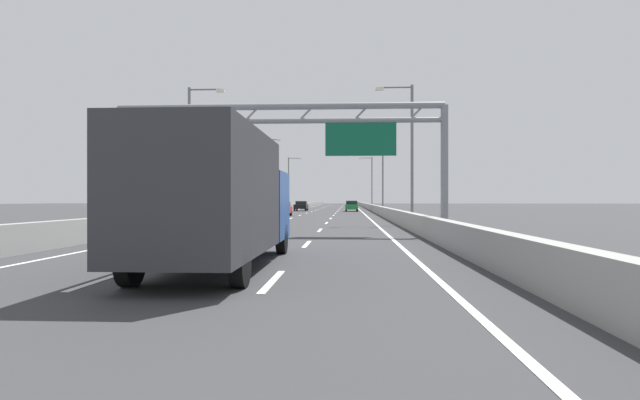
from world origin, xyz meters
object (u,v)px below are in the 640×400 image
streetlamp_left_far (263,171)px  streetlamp_right_far (381,170)px  streetlamp_left_mid (193,146)px  box_truck (219,197)px  orange_car (235,214)px  streetlamp_left_distant (290,180)px  green_car (352,206)px  sign_gantry (281,135)px  red_car (281,209)px  black_car (301,206)px  streetlamp_right_distant (371,179)px  streetlamp_right_mid (409,145)px

streetlamp_left_far → streetlamp_right_far: size_ratio=1.00×
streetlamp_left_mid → box_truck: bearing=-71.8°
orange_car → streetlamp_right_far: bearing=72.0°
streetlamp_left_distant → streetlamp_left_mid: bearing=-90.0°
streetlamp_right_far → streetlamp_left_distant: (-14.93, 30.37, 0.00)m
streetlamp_left_mid → green_car: 40.93m
sign_gantry → streetlamp_left_mid: bearing=125.3°
streetlamp_left_far → green_car: (11.30, 8.69, -4.62)m
streetlamp_left_mid → streetlamp_left_distant: 60.75m
streetlamp_left_mid → red_car: bearing=76.4°
sign_gantry → orange_car: size_ratio=3.65×
sign_gantry → black_car: sign_gantry is taller
orange_car → red_car: bearing=89.3°
streetlamp_left_mid → green_car: streetlamp_left_mid is taller
red_car → black_car: black_car is taller
streetlamp_right_distant → box_truck: 84.50m
streetlamp_left_mid → black_car: streetlamp_left_mid is taller
streetlamp_right_mid → streetlamp_right_distant: size_ratio=1.00×
black_car → orange_car: 46.20m
streetlamp_right_mid → orange_car: 12.62m
streetlamp_right_distant → orange_car: streetlamp_right_distant is taller
streetlamp_left_mid → black_car: (3.76, 42.40, -4.66)m
red_car → green_car: 23.45m
streetlamp_left_distant → orange_car: size_ratio=2.13×
streetlamp_left_mid → black_car: bearing=84.9°
sign_gantry → streetlamp_left_far: bearing=100.4°
streetlamp_right_mid → red_car: bearing=123.0°
streetlamp_left_far → black_car: bearing=72.6°
orange_car → black_car: bearing=90.1°
red_car → black_car: size_ratio=1.01×
sign_gantry → streetlamp_right_far: 41.74m
sign_gantry → black_car: bearing=94.1°
streetlamp_left_far → green_car: 14.99m
streetlamp_right_mid → streetlamp_right_distant: bearing=90.0°
streetlamp_left_distant → green_car: (11.30, -21.68, -4.62)m
box_truck → streetlamp_left_distant: bearing=95.2°
sign_gantry → streetlamp_right_distant: 71.83m
streetlamp_right_far → black_car: (-11.17, 12.03, -4.66)m
black_car → green_car: (7.54, -3.34, 0.04)m
sign_gantry → streetlamp_left_mid: (-7.58, 10.70, 0.58)m
sign_gantry → orange_car: sign_gantry is taller
streetlamp_right_far → streetlamp_left_distant: 33.85m
streetlamp_right_mid → streetlamp_left_distant: 62.56m
green_car → black_car: bearing=156.1°
streetlamp_right_far → black_car: 17.06m
sign_gantry → box_truck: bearing=-89.5°
sign_gantry → streetlamp_right_distant: size_ratio=1.71×
streetlamp_right_distant → black_car: 21.98m
sign_gantry → streetlamp_right_mid: bearing=55.5°
sign_gantry → black_car: (-3.81, 53.11, -4.07)m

